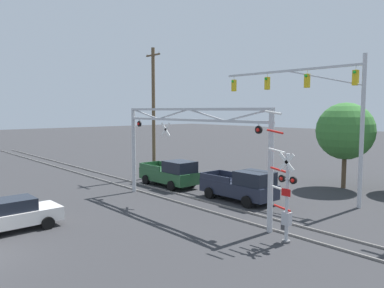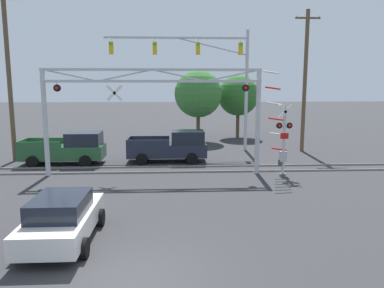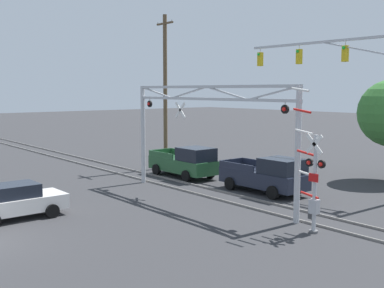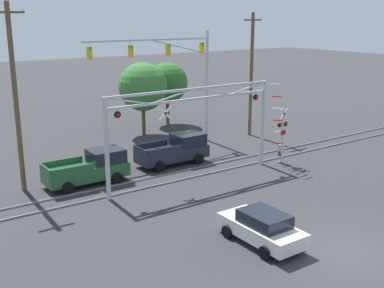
{
  "view_description": "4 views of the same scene",
  "coord_description": "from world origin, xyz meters",
  "px_view_note": "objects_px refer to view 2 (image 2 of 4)",
  "views": [
    {
      "loc": [
        16.09,
        -2.57,
        5.69
      ],
      "look_at": [
        0.25,
        11.46,
        3.75
      ],
      "focal_mm": 35.0,
      "sensor_mm": 36.0,
      "label": 1
    },
    {
      "loc": [
        1.05,
        -8.93,
        4.93
      ],
      "look_at": [
        2.14,
        11.86,
        1.62
      ],
      "focal_mm": 35.0,
      "sensor_mm": 36.0,
      "label": 2
    },
    {
      "loc": [
        18.22,
        -4.44,
        5.56
      ],
      "look_at": [
        -0.92,
        11.23,
        2.77
      ],
      "focal_mm": 45.0,
      "sensor_mm": 36.0,
      "label": 3
    },
    {
      "loc": [
        -16.39,
        -11.98,
        9.97
      ],
      "look_at": [
        -0.52,
        10.79,
        2.54
      ],
      "focal_mm": 45.0,
      "sensor_mm": 36.0,
      "label": 4
    }
  ],
  "objects_px": {
    "traffic_signal_span": "(212,67)",
    "pickup_truck_following": "(68,149)",
    "background_tree_beyond_span": "(238,95)",
    "crossing_gantry": "(153,103)",
    "background_tree_far_left_verge": "(198,94)",
    "utility_pole_right": "(305,80)",
    "utility_pole_left": "(9,75)",
    "sedan_waiting": "(62,218)",
    "crossing_signal_mast": "(282,140)",
    "pickup_truck_lead": "(172,147)"
  },
  "relations": [
    {
      "from": "traffic_signal_span",
      "to": "pickup_truck_following",
      "type": "distance_m",
      "value": 11.68
    },
    {
      "from": "traffic_signal_span",
      "to": "background_tree_beyond_span",
      "type": "bearing_deg",
      "value": 65.46
    },
    {
      "from": "crossing_gantry",
      "to": "background_tree_far_left_verge",
      "type": "relative_size",
      "value": 1.9
    },
    {
      "from": "pickup_truck_following",
      "to": "utility_pole_right",
      "type": "distance_m",
      "value": 17.21
    },
    {
      "from": "traffic_signal_span",
      "to": "utility_pole_left",
      "type": "xyz_separation_m",
      "value": [
        -13.23,
        -3.26,
        -0.65
      ]
    },
    {
      "from": "pickup_truck_following",
      "to": "utility_pole_right",
      "type": "height_order",
      "value": "utility_pole_right"
    },
    {
      "from": "sedan_waiting",
      "to": "utility_pole_left",
      "type": "height_order",
      "value": "utility_pole_left"
    },
    {
      "from": "sedan_waiting",
      "to": "utility_pole_left",
      "type": "distance_m",
      "value": 15.49
    },
    {
      "from": "traffic_signal_span",
      "to": "pickup_truck_following",
      "type": "bearing_deg",
      "value": -155.03
    },
    {
      "from": "traffic_signal_span",
      "to": "crossing_gantry",
      "type": "bearing_deg",
      "value": -118.28
    },
    {
      "from": "utility_pole_right",
      "to": "background_tree_beyond_span",
      "type": "xyz_separation_m",
      "value": [
        -3.55,
        7.6,
        -1.33
      ]
    },
    {
      "from": "crossing_signal_mast",
      "to": "sedan_waiting",
      "type": "distance_m",
      "value": 12.62
    },
    {
      "from": "utility_pole_left",
      "to": "background_tree_beyond_span",
      "type": "relative_size",
      "value": 1.84
    },
    {
      "from": "background_tree_beyond_span",
      "to": "background_tree_far_left_verge",
      "type": "relative_size",
      "value": 0.94
    },
    {
      "from": "crossing_signal_mast",
      "to": "background_tree_beyond_span",
      "type": "bearing_deg",
      "value": 89.24
    },
    {
      "from": "crossing_gantry",
      "to": "pickup_truck_lead",
      "type": "relative_size",
      "value": 2.34
    },
    {
      "from": "pickup_truck_lead",
      "to": "utility_pole_left",
      "type": "distance_m",
      "value": 11.22
    },
    {
      "from": "sedan_waiting",
      "to": "crossing_signal_mast",
      "type": "bearing_deg",
      "value": 41.35
    },
    {
      "from": "traffic_signal_span",
      "to": "background_tree_beyond_span",
      "type": "distance_m",
      "value": 8.01
    },
    {
      "from": "traffic_signal_span",
      "to": "utility_pole_left",
      "type": "bearing_deg",
      "value": -166.18
    },
    {
      "from": "utility_pole_left",
      "to": "background_tree_beyond_span",
      "type": "bearing_deg",
      "value": 31.96
    },
    {
      "from": "pickup_truck_lead",
      "to": "background_tree_beyond_span",
      "type": "bearing_deg",
      "value": 60.49
    },
    {
      "from": "crossing_signal_mast",
      "to": "utility_pole_right",
      "type": "bearing_deg",
      "value": 63.26
    },
    {
      "from": "crossing_signal_mast",
      "to": "pickup_truck_following",
      "type": "distance_m",
      "value": 13.03
    },
    {
      "from": "sedan_waiting",
      "to": "utility_pole_right",
      "type": "xyz_separation_m",
      "value": [
        13.18,
        15.74,
        4.48
      ]
    },
    {
      "from": "sedan_waiting",
      "to": "background_tree_beyond_span",
      "type": "relative_size",
      "value": 0.72
    },
    {
      "from": "crossing_signal_mast",
      "to": "traffic_signal_span",
      "type": "height_order",
      "value": "traffic_signal_span"
    },
    {
      "from": "utility_pole_right",
      "to": "background_tree_far_left_verge",
      "type": "distance_m",
      "value": 9.19
    },
    {
      "from": "utility_pole_left",
      "to": "utility_pole_right",
      "type": "distance_m",
      "value": 20.15
    },
    {
      "from": "pickup_truck_following",
      "to": "sedan_waiting",
      "type": "bearing_deg",
      "value": -75.68
    },
    {
      "from": "traffic_signal_span",
      "to": "background_tree_far_left_verge",
      "type": "relative_size",
      "value": 1.69
    },
    {
      "from": "pickup_truck_following",
      "to": "background_tree_beyond_span",
      "type": "bearing_deg",
      "value": 41.99
    },
    {
      "from": "utility_pole_left",
      "to": "crossing_gantry",
      "type": "bearing_deg",
      "value": -24.47
    },
    {
      "from": "background_tree_far_left_verge",
      "to": "utility_pole_left",
      "type": "bearing_deg",
      "value": -147.72
    },
    {
      "from": "utility_pole_left",
      "to": "background_tree_far_left_verge",
      "type": "bearing_deg",
      "value": 32.28
    },
    {
      "from": "crossing_signal_mast",
      "to": "pickup_truck_lead",
      "type": "bearing_deg",
      "value": 145.69
    },
    {
      "from": "crossing_gantry",
      "to": "utility_pole_right",
      "type": "distance_m",
      "value": 12.81
    },
    {
      "from": "utility_pole_left",
      "to": "background_tree_far_left_verge",
      "type": "height_order",
      "value": "utility_pole_left"
    },
    {
      "from": "crossing_signal_mast",
      "to": "crossing_gantry",
      "type": "bearing_deg",
      "value": 175.18
    },
    {
      "from": "crossing_gantry",
      "to": "sedan_waiting",
      "type": "height_order",
      "value": "crossing_gantry"
    },
    {
      "from": "pickup_truck_lead",
      "to": "crossing_gantry",
      "type": "bearing_deg",
      "value": -106.06
    },
    {
      "from": "pickup_truck_lead",
      "to": "utility_pole_right",
      "type": "xyz_separation_m",
      "value": [
        9.74,
        3.35,
        4.28
      ]
    },
    {
      "from": "pickup_truck_lead",
      "to": "pickup_truck_following",
      "type": "height_order",
      "value": "same"
    },
    {
      "from": "pickup_truck_following",
      "to": "pickup_truck_lead",
      "type": "bearing_deg",
      "value": 4.08
    },
    {
      "from": "traffic_signal_span",
      "to": "sedan_waiting",
      "type": "height_order",
      "value": "traffic_signal_span"
    },
    {
      "from": "traffic_signal_span",
      "to": "utility_pole_right",
      "type": "relative_size",
      "value": 1.03
    },
    {
      "from": "crossing_gantry",
      "to": "utility_pole_right",
      "type": "bearing_deg",
      "value": 32.49
    },
    {
      "from": "utility_pole_right",
      "to": "crossing_gantry",
      "type": "bearing_deg",
      "value": -147.51
    },
    {
      "from": "crossing_signal_mast",
      "to": "sedan_waiting",
      "type": "relative_size",
      "value": 1.36
    },
    {
      "from": "utility_pole_left",
      "to": "background_tree_beyond_span",
      "type": "height_order",
      "value": "utility_pole_left"
    }
  ]
}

